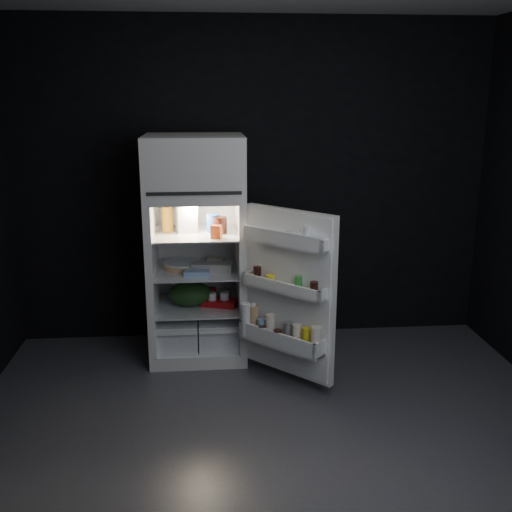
{
  "coord_description": "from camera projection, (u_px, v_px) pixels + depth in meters",
  "views": [
    {
      "loc": [
        -0.4,
        -3.33,
        2.07
      ],
      "look_at": [
        -0.03,
        1.0,
        0.9
      ],
      "focal_mm": 42.0,
      "sensor_mm": 36.0,
      "label": 1
    }
  ],
  "objects": [
    {
      "name": "floor",
      "position": [
        274.0,
        434.0,
        3.78
      ],
      "size": [
        4.0,
        3.4,
        0.0
      ],
      "primitive_type": "cube",
      "color": "#48484C",
      "rests_on": "ground"
    },
    {
      "name": "produce_bag",
      "position": [
        190.0,
        294.0,
        4.83
      ],
      "size": [
        0.41,
        0.37,
        0.2
      ],
      "primitive_type": "ellipsoid",
      "rotation": [
        0.0,
        0.0,
        -0.27
      ],
      "color": "#193815",
      "rests_on": "refrigerator"
    },
    {
      "name": "pie",
      "position": [
        183.0,
        265.0,
        4.82
      ],
      "size": [
        0.42,
        0.42,
        0.04
      ],
      "primitive_type": "cylinder",
      "rotation": [
        0.0,
        0.0,
        0.37
      ],
      "color": "tan",
      "rests_on": "refrigerator"
    },
    {
      "name": "milk_jug",
      "position": [
        186.0,
        217.0,
        4.7
      ],
      "size": [
        0.18,
        0.18,
        0.24
      ],
      "primitive_type": "cube",
      "rotation": [
        0.0,
        0.0,
        0.19
      ],
      "color": "white",
      "rests_on": "refrigerator"
    },
    {
      "name": "amber_bottle",
      "position": [
        167.0,
        218.0,
        4.71
      ],
      "size": [
        0.1,
        0.1,
        0.22
      ],
      "primitive_type": "cylinder",
      "rotation": [
        0.0,
        0.0,
        -0.14
      ],
      "color": "#BC7F1E",
      "rests_on": "refrigerator"
    },
    {
      "name": "wall_front",
      "position": [
        343.0,
        344.0,
        1.79
      ],
      "size": [
        4.0,
        0.0,
        2.7
      ],
      "primitive_type": "cube",
      "color": "black",
      "rests_on": "ground"
    },
    {
      "name": "refrigerator",
      "position": [
        196.0,
        240.0,
        4.76
      ],
      "size": [
        0.76,
        0.71,
        1.78
      ],
      "color": "white",
      "rests_on": "ground"
    },
    {
      "name": "small_carton",
      "position": [
        216.0,
        232.0,
        4.51
      ],
      "size": [
        0.09,
        0.08,
        0.1
      ],
      "primitive_type": "cube",
      "rotation": [
        0.0,
        0.0,
        -0.37
      ],
      "color": "#C04316",
      "rests_on": "refrigerator"
    },
    {
      "name": "fridge_door",
      "position": [
        287.0,
        297.0,
        4.27
      ],
      "size": [
        0.65,
        0.64,
        1.22
      ],
      "color": "white",
      "rests_on": "ground"
    },
    {
      "name": "flat_package",
      "position": [
        197.0,
        273.0,
        4.61
      ],
      "size": [
        0.2,
        0.11,
        0.04
      ],
      "primitive_type": "cube",
      "rotation": [
        0.0,
        0.0,
        -0.08
      ],
      "color": "#81A1C8",
      "rests_on": "refrigerator"
    },
    {
      "name": "jam_jar",
      "position": [
        220.0,
        225.0,
        4.67
      ],
      "size": [
        0.13,
        0.13,
        0.13
      ],
      "primitive_type": "cylinder",
      "rotation": [
        0.0,
        0.0,
        -0.25
      ],
      "color": "black",
      "rests_on": "refrigerator"
    },
    {
      "name": "small_can_red",
      "position": [
        212.0,
        293.0,
        5.01
      ],
      "size": [
        0.07,
        0.07,
        0.09
      ],
      "primitive_type": "cylinder",
      "rotation": [
        0.0,
        0.0,
        0.0
      ],
      "color": "#AD0E12",
      "rests_on": "refrigerator"
    },
    {
      "name": "wrapped_pkg",
      "position": [
        216.0,
        261.0,
        4.93
      ],
      "size": [
        0.15,
        0.13,
        0.05
      ],
      "primitive_type": "cube",
      "rotation": [
        0.0,
        0.0,
        -0.19
      ],
      "color": "beige",
      "rests_on": "refrigerator"
    },
    {
      "name": "mayo_jar",
      "position": [
        213.0,
        223.0,
        4.72
      ],
      "size": [
        0.13,
        0.13,
        0.14
      ],
      "primitive_type": "cylinder",
      "rotation": [
        0.0,
        0.0,
        -0.3
      ],
      "color": "#2158B3",
      "rests_on": "refrigerator"
    },
    {
      "name": "wall_back",
      "position": [
        253.0,
        183.0,
        5.06
      ],
      "size": [
        4.0,
        0.0,
        2.7
      ],
      "primitive_type": "cube",
      "color": "black",
      "rests_on": "ground"
    },
    {
      "name": "small_can_silver",
      "position": [
        228.0,
        293.0,
        5.0
      ],
      "size": [
        0.07,
        0.07,
        0.09
      ],
      "primitive_type": "cylinder",
      "rotation": [
        0.0,
        0.0,
        0.08
      ],
      "color": "#B7B7BB",
      "rests_on": "refrigerator"
    },
    {
      "name": "egg_carton",
      "position": [
        212.0,
        267.0,
        4.7
      ],
      "size": [
        0.33,
        0.17,
        0.07
      ],
      "primitive_type": "cube",
      "rotation": [
        0.0,
        0.0,
        -0.16
      ],
      "color": "gray",
      "rests_on": "refrigerator"
    },
    {
      "name": "yogurt_tray",
      "position": [
        220.0,
        302.0,
        4.84
      ],
      "size": [
        0.31,
        0.22,
        0.05
      ],
      "primitive_type": "cube",
      "rotation": [
        0.0,
        0.0,
        -0.3
      ],
      "color": "#AD0E12",
      "rests_on": "refrigerator"
    }
  ]
}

